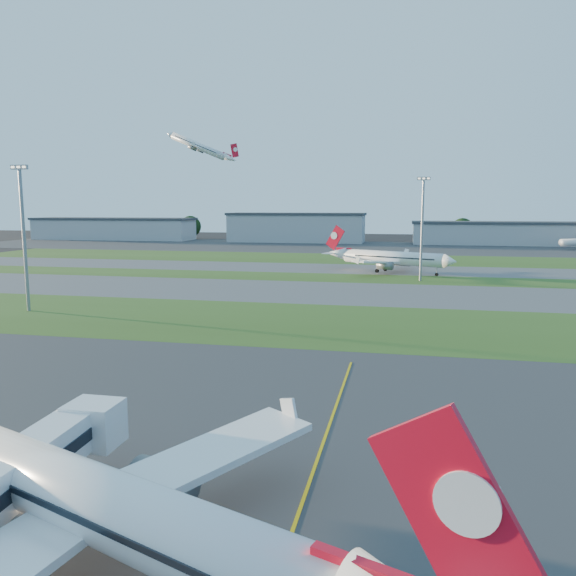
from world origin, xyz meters
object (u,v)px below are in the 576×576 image
(airliner_taxiing, at_px, (392,258))
(light_mast_west, at_px, (23,228))
(airliner_parked, at_px, (94,504))
(light_mast_centre, at_px, (422,222))

(airliner_taxiing, bearing_deg, light_mast_west, 73.72)
(light_mast_west, bearing_deg, airliner_parked, -51.43)
(airliner_parked, distance_m, light_mast_centre, 121.94)
(airliner_taxiing, height_order, light_mast_centre, light_mast_centre)
(airliner_taxiing, relative_size, light_mast_centre, 1.35)
(light_mast_centre, bearing_deg, airliner_taxiing, 114.28)
(light_mast_centre, bearing_deg, airliner_parked, -99.00)
(light_mast_west, relative_size, light_mast_centre, 1.00)
(airliner_parked, xyz_separation_m, light_mast_centre, (18.99, 119.96, 10.88))
(airliner_parked, bearing_deg, airliner_taxiing, 105.87)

